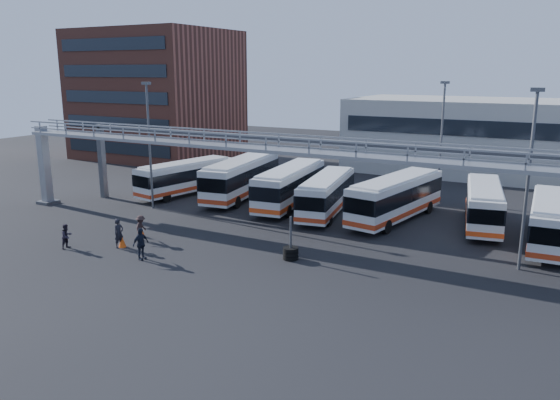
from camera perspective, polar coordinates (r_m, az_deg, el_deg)
The scene contains 21 objects.
ground at distance 31.03m, azimuth -0.42°, elevation -7.55°, with size 140.00×140.00×0.00m, color black.
gantry at distance 34.69m, azimuth 4.26°, elevation 4.09°, with size 51.40×5.15×7.10m.
apartment_building at distance 73.34m, azimuth -12.70°, elevation 10.68°, with size 18.00×15.00×16.00m, color brown.
warehouse at distance 63.80m, azimuth 26.59°, elevation 5.62°, with size 42.00×14.00×8.00m, color #9E9E99.
light_pole_left at distance 45.19m, azimuth -13.50°, elevation 6.22°, with size 0.70×0.35×10.21m.
light_pole_mid at distance 32.87m, azimuth 24.58°, elevation 2.78°, with size 0.70×0.35×10.21m.
light_pole_back at distance 48.71m, azimuth 16.53°, elevation 6.54°, with size 0.70×0.35×10.21m.
bus_1 at distance 50.38m, azimuth -9.80°, elevation 2.45°, with size 4.16×10.27×3.04m.
bus_2 at distance 48.39m, azimuth -4.03°, elevation 2.45°, with size 4.19×11.69×3.48m.
bus_3 at distance 45.31m, azimuth 1.07°, elevation 1.62°, with size 3.78×11.15×3.32m.
bus_4 at distance 42.99m, azimuth 4.91°, elevation 0.73°, with size 4.02×10.36×3.07m.
bus_5 at distance 41.85m, azimuth 12.04°, elevation 0.35°, with size 4.43×11.29×3.35m.
bus_6 at distance 42.16m, azimuth 20.52°, elevation -0.34°, with size 4.06×10.35×3.07m.
bus_7 at distance 39.19m, azimuth 26.41°, elevation -1.88°, with size 2.77×10.28×3.09m.
pedestrian_a at distance 36.38m, azimuth -16.49°, elevation -3.35°, with size 0.70×0.46×1.91m, color black.
pedestrian_b at distance 37.38m, azimuth -21.39°, elevation -3.54°, with size 0.78×0.61×1.60m, color #251E2A.
pedestrian_c at distance 37.47m, azimuth -14.32°, elevation -2.86°, with size 1.12×0.65×1.74m, color #332322.
pedestrian_d at distance 33.75m, azimuth -14.35°, elevation -4.46°, with size 1.16×0.48×1.97m, color black.
cone_left at distance 36.59m, azimuth -16.17°, elevation -4.17°, with size 0.48×0.48×0.76m, color #F14F0D.
cone_right at distance 38.45m, azimuth -14.23°, elevation -3.30°, with size 0.40×0.40×0.63m, color #F14F0D.
tire_stack at distance 32.92m, azimuth 1.12°, elevation -5.46°, with size 0.94×0.94×2.68m.
Camera 1 is at (14.00, -25.37, 11.12)m, focal length 35.00 mm.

